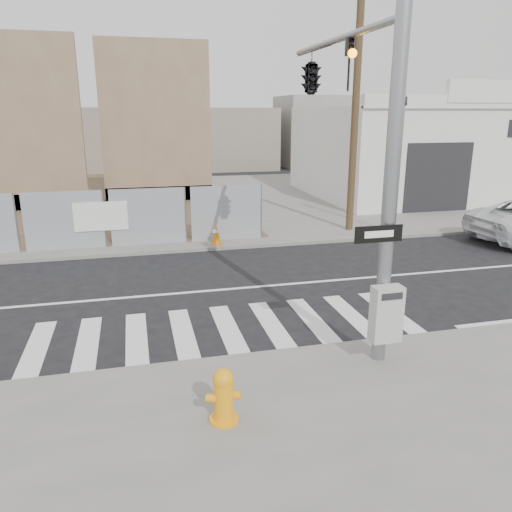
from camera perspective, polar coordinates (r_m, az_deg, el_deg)
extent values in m
plane|color=black|center=(13.61, -5.21, -3.98)|extent=(100.00, 100.00, 0.00)
cube|color=slate|center=(27.11, -9.81, 6.12)|extent=(50.00, 20.00, 0.12)
cylinder|color=gray|center=(9.04, 15.22, 8.95)|extent=(0.26, 0.26, 7.00)
cylinder|color=gray|center=(11.42, 9.44, 23.26)|extent=(0.14, 5.20, 0.14)
cube|color=#B2B2AF|center=(9.39, 14.67, -6.42)|extent=(0.55, 0.30, 1.05)
cube|color=black|center=(8.95, 13.84, 2.47)|extent=(0.90, 0.03, 0.30)
cube|color=silver|center=(8.94, 13.90, 2.44)|extent=(0.55, 0.01, 0.12)
imported|color=black|center=(10.81, 10.63, 20.69)|extent=(0.16, 0.20, 1.00)
imported|color=black|center=(12.85, 6.36, 20.08)|extent=(0.53, 2.48, 1.00)
cylinder|color=gray|center=(19.96, 16.03, 9.93)|extent=(0.12, 0.12, 5.20)
imported|color=black|center=(19.88, 16.61, 17.10)|extent=(0.16, 0.20, 1.00)
cube|color=brown|center=(26.17, -25.97, 13.37)|extent=(6.00, 0.50, 8.00)
cube|color=brown|center=(26.88, -24.87, 5.77)|extent=(6.00, 1.30, 0.80)
cube|color=brown|center=(26.69, -11.34, 14.66)|extent=(5.50, 0.50, 8.00)
cube|color=brown|center=(27.40, -10.97, 7.14)|extent=(5.50, 1.30, 0.80)
cube|color=silver|center=(30.23, 18.16, 11.28)|extent=(12.00, 10.00, 4.80)
cube|color=silver|center=(26.04, 24.61, 15.74)|extent=(12.00, 0.30, 0.60)
cube|color=silver|center=(26.01, 24.80, 16.72)|extent=(4.00, 0.30, 1.00)
cube|color=black|center=(25.03, 20.09, 8.41)|extent=(3.40, 0.06, 3.20)
cylinder|color=brown|center=(19.99, 11.34, 17.14)|extent=(0.28, 0.28, 10.00)
cylinder|color=orange|center=(8.05, -3.67, -18.09)|extent=(0.61, 0.61, 0.05)
cylinder|color=orange|center=(7.87, -3.71, -16.16)|extent=(0.40, 0.40, 0.69)
sphere|color=orange|center=(7.68, -3.76, -13.84)|extent=(0.32, 0.32, 0.32)
cylinder|color=orange|center=(7.81, -5.10, -15.87)|extent=(0.20, 0.18, 0.13)
cylinder|color=orange|center=(7.86, -2.35, -15.58)|extent=(0.20, 0.18, 0.13)
cube|color=orange|center=(17.91, -4.52, 1.43)|extent=(0.43, 0.43, 0.03)
cone|color=orange|center=(17.83, -4.54, 2.52)|extent=(0.39, 0.39, 0.73)
cylinder|color=silver|center=(17.80, -4.55, 2.84)|extent=(0.28, 0.28, 0.08)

